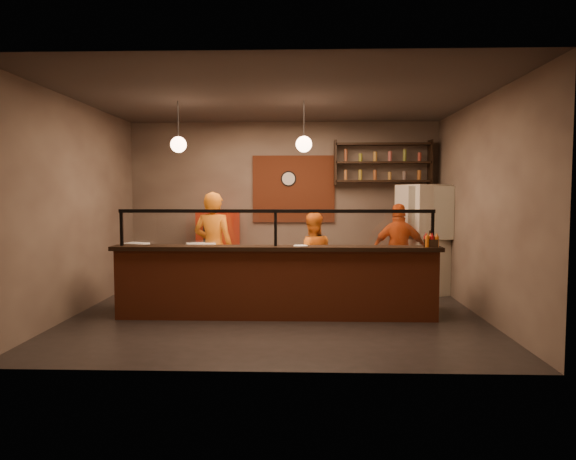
{
  "coord_description": "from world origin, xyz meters",
  "views": [
    {
      "loc": [
        0.41,
        -7.58,
        1.8
      ],
      "look_at": [
        0.16,
        0.3,
        1.25
      ],
      "focal_mm": 32.0,
      "sensor_mm": 36.0,
      "label": 1
    }
  ],
  "objects_px": {
    "condiment_caddy": "(431,243)",
    "cook_mid": "(312,258)",
    "cook_left": "(213,248)",
    "pizza_dough": "(285,253)",
    "fridge": "(425,239)",
    "cook_right": "(399,251)",
    "wall_clock": "(289,179)",
    "red_cooler": "(218,249)",
    "pepper_mill": "(430,238)"
  },
  "relations": [
    {
      "from": "pepper_mill",
      "to": "cook_right",
      "type": "bearing_deg",
      "value": 95.53
    },
    {
      "from": "red_cooler",
      "to": "cook_right",
      "type": "bearing_deg",
      "value": 1.03
    },
    {
      "from": "cook_right",
      "to": "pepper_mill",
      "type": "height_order",
      "value": "cook_right"
    },
    {
      "from": "cook_left",
      "to": "red_cooler",
      "type": "xyz_separation_m",
      "value": [
        -0.15,
        1.35,
        -0.17
      ]
    },
    {
      "from": "cook_right",
      "to": "condiment_caddy",
      "type": "xyz_separation_m",
      "value": [
        0.15,
        -1.61,
        0.3
      ]
    },
    {
      "from": "cook_right",
      "to": "red_cooler",
      "type": "bearing_deg",
      "value": -12.41
    },
    {
      "from": "wall_clock",
      "to": "red_cooler",
      "type": "relative_size",
      "value": 0.2
    },
    {
      "from": "fridge",
      "to": "cook_mid",
      "type": "bearing_deg",
      "value": -179.8
    },
    {
      "from": "cook_mid",
      "to": "fridge",
      "type": "xyz_separation_m",
      "value": [
        2.06,
        0.89,
        0.24
      ]
    },
    {
      "from": "cook_mid",
      "to": "condiment_caddy",
      "type": "height_order",
      "value": "cook_mid"
    },
    {
      "from": "cook_left",
      "to": "pizza_dough",
      "type": "relative_size",
      "value": 3.65
    },
    {
      "from": "cook_left",
      "to": "red_cooler",
      "type": "distance_m",
      "value": 1.36
    },
    {
      "from": "pizza_dough",
      "to": "condiment_caddy",
      "type": "bearing_deg",
      "value": -12.46
    },
    {
      "from": "cook_right",
      "to": "condiment_caddy",
      "type": "bearing_deg",
      "value": 97.6
    },
    {
      "from": "fridge",
      "to": "condiment_caddy",
      "type": "relative_size",
      "value": 10.04
    },
    {
      "from": "cook_left",
      "to": "condiment_caddy",
      "type": "distance_m",
      "value": 3.48
    },
    {
      "from": "fridge",
      "to": "pizza_dough",
      "type": "bearing_deg",
      "value": -170.07
    },
    {
      "from": "cook_left",
      "to": "cook_mid",
      "type": "distance_m",
      "value": 1.64
    },
    {
      "from": "cook_left",
      "to": "cook_right",
      "type": "bearing_deg",
      "value": -160.21
    },
    {
      "from": "cook_left",
      "to": "fridge",
      "type": "bearing_deg",
      "value": -154.61
    },
    {
      "from": "cook_left",
      "to": "pizza_dough",
      "type": "bearing_deg",
      "value": 161.97
    },
    {
      "from": "cook_right",
      "to": "condiment_caddy",
      "type": "distance_m",
      "value": 1.64
    },
    {
      "from": "cook_mid",
      "to": "pepper_mill",
      "type": "relative_size",
      "value": 6.65
    },
    {
      "from": "cook_mid",
      "to": "cook_right",
      "type": "relative_size",
      "value": 0.91
    },
    {
      "from": "cook_right",
      "to": "cook_left",
      "type": "bearing_deg",
      "value": 11.01
    },
    {
      "from": "cook_left",
      "to": "pepper_mill",
      "type": "relative_size",
      "value": 8.16
    },
    {
      "from": "condiment_caddy",
      "to": "cook_mid",
      "type": "bearing_deg",
      "value": 144.51
    },
    {
      "from": "cook_right",
      "to": "red_cooler",
      "type": "height_order",
      "value": "cook_right"
    },
    {
      "from": "red_cooler",
      "to": "pepper_mill",
      "type": "xyz_separation_m",
      "value": [
        3.44,
        -2.42,
        0.42
      ]
    },
    {
      "from": "red_cooler",
      "to": "pepper_mill",
      "type": "relative_size",
      "value": 6.69
    },
    {
      "from": "fridge",
      "to": "condiment_caddy",
      "type": "bearing_deg",
      "value": -124.11
    },
    {
      "from": "wall_clock",
      "to": "condiment_caddy",
      "type": "xyz_separation_m",
      "value": [
        2.1,
        -2.79,
        -0.99
      ]
    },
    {
      "from": "cook_mid",
      "to": "pepper_mill",
      "type": "distance_m",
      "value": 2.05
    },
    {
      "from": "fridge",
      "to": "condiment_caddy",
      "type": "distance_m",
      "value": 2.11
    },
    {
      "from": "cook_mid",
      "to": "cook_right",
      "type": "xyz_separation_m",
      "value": [
        1.51,
        0.43,
        0.07
      ]
    },
    {
      "from": "fridge",
      "to": "pepper_mill",
      "type": "relative_size",
      "value": 8.75
    },
    {
      "from": "fridge",
      "to": "pizza_dough",
      "type": "xyz_separation_m",
      "value": [
        -2.48,
        -1.61,
        -0.08
      ]
    },
    {
      "from": "wall_clock",
      "to": "red_cooler",
      "type": "distance_m",
      "value": 1.93
    },
    {
      "from": "cook_mid",
      "to": "pepper_mill",
      "type": "height_order",
      "value": "cook_mid"
    },
    {
      "from": "wall_clock",
      "to": "cook_mid",
      "type": "distance_m",
      "value": 2.15
    },
    {
      "from": "wall_clock",
      "to": "pizza_dough",
      "type": "bearing_deg",
      "value": -89.51
    },
    {
      "from": "cook_left",
      "to": "red_cooler",
      "type": "relative_size",
      "value": 1.22
    },
    {
      "from": "red_cooler",
      "to": "pepper_mill",
      "type": "bearing_deg",
      "value": -19.27
    },
    {
      "from": "fridge",
      "to": "red_cooler",
      "type": "distance_m",
      "value": 3.87
    },
    {
      "from": "cook_right",
      "to": "pepper_mill",
      "type": "bearing_deg",
      "value": 97.94
    },
    {
      "from": "cook_left",
      "to": "pizza_dough",
      "type": "height_order",
      "value": "cook_left"
    },
    {
      "from": "wall_clock",
      "to": "cook_left",
      "type": "xyz_separation_m",
      "value": [
        -1.19,
        -1.66,
        -1.18
      ]
    },
    {
      "from": "fridge",
      "to": "pizza_dough",
      "type": "relative_size",
      "value": 3.92
    },
    {
      "from": "red_cooler",
      "to": "cook_left",
      "type": "bearing_deg",
      "value": -67.8
    },
    {
      "from": "fridge",
      "to": "cook_left",
      "type": "bearing_deg",
      "value": 171.12
    }
  ]
}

